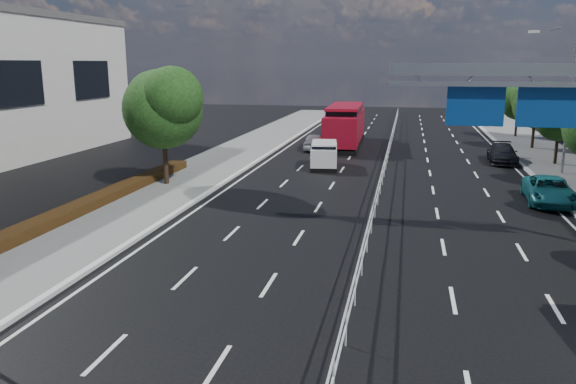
# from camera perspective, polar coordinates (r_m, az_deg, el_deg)

# --- Properties ---
(ground) EXTENTS (160.00, 160.00, 0.00)m
(ground) POSITION_cam_1_polar(r_m,az_deg,el_deg) (13.06, 5.06, -18.56)
(ground) COLOR black
(ground) RESTS_ON ground
(median_fence) EXTENTS (0.05, 85.00, 1.02)m
(median_fence) POSITION_cam_1_polar(r_m,az_deg,el_deg) (34.18, 9.71, 2.17)
(median_fence) COLOR silver
(median_fence) RESTS_ON ground
(overhead_gantry) EXTENTS (10.24, 0.38, 7.45)m
(overhead_gantry) POSITION_cam_1_polar(r_m,az_deg,el_deg) (21.87, 26.86, 8.41)
(overhead_gantry) COLOR gray
(overhead_gantry) RESTS_ON ground
(streetlight_far) EXTENTS (2.78, 2.40, 9.00)m
(streetlight_far) POSITION_cam_1_polar(r_m,az_deg,el_deg) (38.25, 26.36, 9.24)
(streetlight_far) COLOR gray
(streetlight_far) RESTS_ON ground
(near_tree_back) EXTENTS (4.84, 4.51, 6.69)m
(near_tree_back) POSITION_cam_1_polar(r_m,az_deg,el_deg) (31.97, -12.53, 8.70)
(near_tree_back) COLOR black
(near_tree_back) RESTS_ON ground
(far_tree_f) EXTENTS (3.52, 3.28, 5.02)m
(far_tree_f) POSITION_cam_1_polar(r_m,az_deg,el_deg) (41.90, 25.98, 7.12)
(far_tree_f) COLOR black
(far_tree_f) RESTS_ON ground
(far_tree_g) EXTENTS (3.96, 3.69, 5.45)m
(far_tree_g) POSITION_cam_1_polar(r_m,az_deg,el_deg) (49.18, 23.97, 8.30)
(far_tree_g) COLOR black
(far_tree_g) RESTS_ON ground
(far_tree_h) EXTENTS (3.41, 3.18, 4.91)m
(far_tree_h) POSITION_cam_1_polar(r_m,az_deg,el_deg) (56.55, 22.42, 8.56)
(far_tree_h) COLOR black
(far_tree_h) RESTS_ON ground
(white_minivan) EXTENTS (2.20, 4.14, 1.72)m
(white_minivan) POSITION_cam_1_polar(r_m,az_deg,el_deg) (37.48, 3.69, 3.77)
(white_minivan) COLOR black
(white_minivan) RESTS_ON ground
(red_bus) EXTENTS (3.01, 11.42, 3.39)m
(red_bus) POSITION_cam_1_polar(r_m,az_deg,el_deg) (47.79, 5.82, 6.83)
(red_bus) COLOR black
(red_bus) RESTS_ON ground
(near_car_silver) EXTENTS (1.88, 4.03, 1.33)m
(near_car_silver) POSITION_cam_1_polar(r_m,az_deg,el_deg) (45.20, 2.69, 5.13)
(near_car_silver) COLOR silver
(near_car_silver) RESTS_ON ground
(near_car_dark) EXTENTS (1.85, 4.38, 1.40)m
(near_car_dark) POSITION_cam_1_polar(r_m,az_deg,el_deg) (63.30, 5.57, 7.36)
(near_car_dark) COLOR black
(near_car_dark) RESTS_ON ground
(parked_car_teal) EXTENTS (2.43, 4.80, 1.30)m
(parked_car_teal) POSITION_cam_1_polar(r_m,az_deg,el_deg) (30.73, 25.00, 0.16)
(parked_car_teal) COLOR #18666F
(parked_car_teal) RESTS_ON ground
(parked_car_dark) EXTENTS (2.01, 4.55, 1.30)m
(parked_car_dark) POSITION_cam_1_polar(r_m,az_deg,el_deg) (42.06, 20.95, 3.67)
(parked_car_dark) COLOR black
(parked_car_dark) RESTS_ON ground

